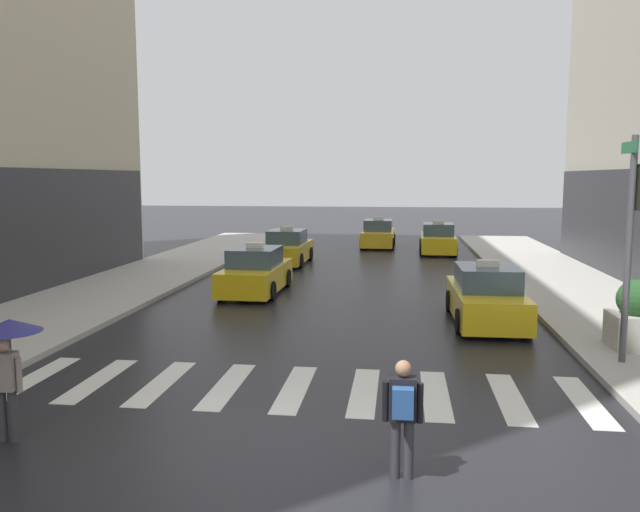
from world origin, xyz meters
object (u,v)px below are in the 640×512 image
taxi_third (287,249)px  taxi_fourth (438,240)px  pedestrian_with_backpack (403,410)px  pedestrian_with_umbrella (8,346)px  taxi_lead (486,297)px  traffic_light_pole (636,217)px  taxi_fifth (378,235)px  planter_near_corner (636,317)px  taxi_second (256,273)px

taxi_third → taxi_fourth: size_ratio=1.00×
taxi_fourth → pedestrian_with_backpack: taxi_fourth is taller
taxi_fourth → pedestrian_with_umbrella: pedestrian_with_umbrella is taller
taxi_lead → taxi_third: (-7.74, 11.41, 0.00)m
taxi_third → pedestrian_with_umbrella: bearing=-91.7°
taxi_third → traffic_light_pole: bearing=-56.6°
taxi_third → taxi_fifth: same height
taxi_lead → planter_near_corner: bearing=-43.3°
pedestrian_with_umbrella → planter_near_corner: 13.02m
taxi_lead → taxi_fifth: (-3.70, 19.26, 0.00)m
traffic_light_pole → taxi_fourth: (-2.83, 20.67, -2.53)m
traffic_light_pole → taxi_third: size_ratio=1.05×
traffic_light_pole → pedestrian_with_umbrella: (-10.79, -5.14, -1.74)m
taxi_fourth → pedestrian_with_umbrella: (-7.97, -25.82, 0.79)m
pedestrian_with_backpack → traffic_light_pole: bearing=49.5°
pedestrian_with_backpack → taxi_lead: bearing=76.2°
pedestrian_with_backpack → taxi_fourth: bearing=85.7°
traffic_light_pole → taxi_fourth: 21.02m
pedestrian_with_backpack → taxi_second: bearing=111.0°
traffic_light_pole → taxi_lead: 5.35m
pedestrian_with_umbrella → pedestrian_with_backpack: 6.04m
taxi_second → traffic_light_pole: bearing=-38.0°
taxi_third → taxi_fifth: (4.03, 7.86, 0.00)m
pedestrian_with_umbrella → pedestrian_with_backpack: bearing=-4.6°
taxi_fourth → planter_near_corner: bearing=-80.1°
taxi_lead → taxi_fourth: bearing=91.3°
taxi_fifth → planter_near_corner: bearing=-73.1°
pedestrian_with_umbrella → taxi_lead: bearing=47.7°
taxi_third → taxi_fifth: 8.83m
taxi_fourth → taxi_lead: bearing=-88.7°
taxi_fifth → planter_near_corner: (6.70, -22.09, 0.15)m
taxi_fourth → pedestrian_with_umbrella: size_ratio=2.36×
pedestrian_with_umbrella → traffic_light_pole: bearing=25.5°
traffic_light_pole → taxi_second: traffic_light_pole is taller
traffic_light_pole → taxi_lead: traffic_light_pole is taller
taxi_lead → taxi_second: (-7.50, 3.73, 0.00)m
taxi_fourth → pedestrian_with_backpack: bearing=-94.3°
pedestrian_with_umbrella → taxi_second: bearing=86.2°
traffic_light_pole → planter_near_corner: size_ratio=3.00×
traffic_light_pole → pedestrian_with_backpack: (-4.80, -5.62, -2.29)m
taxi_fifth → pedestrian_with_backpack: 28.95m
taxi_fifth → pedestrian_with_backpack: size_ratio=2.77×
taxi_second → taxi_fifth: 15.99m
taxi_second → pedestrian_with_backpack: taxi_second is taller
taxi_third → pedestrian_with_backpack: (5.37, -21.06, 0.25)m
taxi_third → pedestrian_with_umbrella: 20.60m
taxi_lead → pedestrian_with_umbrella: bearing=-132.3°
taxi_third → taxi_second: bearing=-88.2°
pedestrian_with_backpack → planter_near_corner: bearing=51.8°
taxi_lead → planter_near_corner: 4.12m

